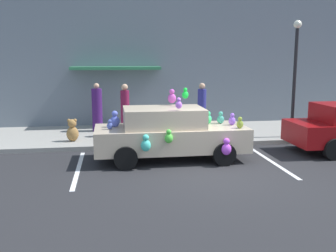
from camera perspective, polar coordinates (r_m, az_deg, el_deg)
ground_plane at (r=10.07m, az=7.42°, el=-7.09°), size 60.00×60.00×0.00m
sidewalk at (r=14.78m, az=2.13°, el=-1.15°), size 24.00×4.00×0.15m
storefront_building at (r=16.60m, az=0.73°, el=10.92°), size 24.00×1.25×6.40m
parking_stripe_front at (r=11.60m, az=15.02°, el=-5.03°), size 0.12×3.60×0.01m
parking_stripe_rear at (r=10.70m, az=-13.21°, el=-6.22°), size 0.12×3.60×0.01m
plush_covered_car at (r=11.17m, az=0.22°, el=-1.06°), size 4.40×2.04×2.11m
teddy_bear_on_sidewalk at (r=13.44m, az=-14.04°, el=-0.71°), size 0.41×0.34×0.78m
street_lamp_post at (r=14.27m, az=18.40°, el=8.30°), size 0.28×0.28×4.09m
pedestrian_near_shopfront at (r=13.89m, az=-6.41°, el=2.15°), size 0.31×0.31×1.90m
pedestrian_walking_past at (r=15.03m, az=-10.50°, el=2.48°), size 0.40×0.40×1.86m
pedestrian_by_lamp at (r=13.99m, az=5.04°, el=2.27°), size 0.31×0.31×1.92m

